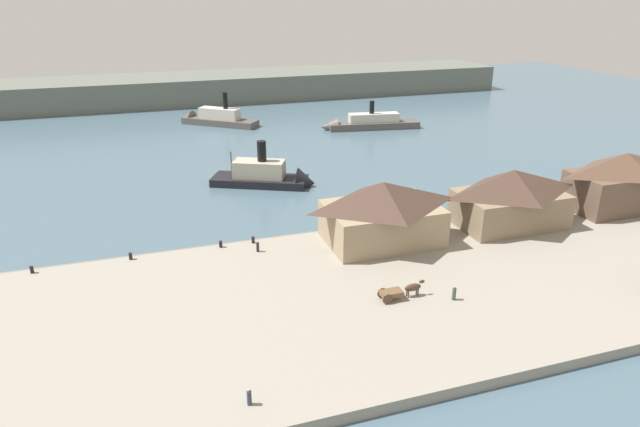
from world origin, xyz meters
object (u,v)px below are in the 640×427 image
at_px(pedestrian_by_tram, 249,397).
at_px(mooring_post_center_west, 131,256).
at_px(ferry_outer_harbor, 271,177).
at_px(pedestrian_standing_center, 454,293).
at_px(mooring_post_center_east, 32,270).
at_px(pedestrian_near_east_shed, 258,247).
at_px(ferry_near_quay, 363,123).
at_px(ferry_shed_customs_shed, 382,212).
at_px(mooring_post_east, 221,244).
at_px(ferry_mid_harbor, 213,119).
at_px(ferry_shed_central_terminal, 511,197).
at_px(horse_cart, 400,291).
at_px(ferry_shed_west_terminal, 622,181).
at_px(mooring_post_west, 253,240).

bearing_deg(pedestrian_by_tram, mooring_post_center_west, 105.94).
distance_m(mooring_post_center_west, ferry_outer_harbor, 36.37).
distance_m(pedestrian_standing_center, mooring_post_center_east, 50.75).
relative_size(pedestrian_near_east_shed, ferry_near_quay, 0.06).
height_order(ferry_shed_customs_shed, mooring_post_center_west, ferry_shed_customs_shed).
distance_m(mooring_post_east, ferry_mid_harbor, 80.05).
relative_size(mooring_post_center_west, ferry_near_quay, 0.03).
xyz_separation_m(ferry_shed_customs_shed, mooring_post_east, (-21.41, 4.86, -3.90)).
bearing_deg(ferry_mid_harbor, ferry_shed_customs_shed, -82.50).
relative_size(ferry_shed_central_terminal, mooring_post_east, 17.18).
xyz_separation_m(ferry_shed_central_terminal, horse_cart, (-24.46, -14.35, -3.36)).
xyz_separation_m(ferry_shed_central_terminal, ferry_near_quay, (4.80, 67.74, -4.13)).
bearing_deg(ferry_outer_harbor, mooring_post_center_east, -143.98).
bearing_deg(mooring_post_center_west, ferry_near_quay, 47.13).
distance_m(ferry_shed_west_terminal, ferry_mid_harbor, 99.15).
bearing_deg(ferry_shed_customs_shed, mooring_post_east, 167.21).
bearing_deg(horse_cart, mooring_post_west, 122.56).
xyz_separation_m(horse_cart, ferry_outer_harbor, (-3.67, 46.15, -0.55)).
xyz_separation_m(pedestrian_by_tram, mooring_post_east, (2.56, 31.68, -0.29)).
bearing_deg(ferry_shed_customs_shed, ferry_near_quay, 69.68).
distance_m(ferry_shed_customs_shed, ferry_shed_west_terminal, 40.71).
height_order(ferry_shed_central_terminal, ferry_near_quay, ferry_shed_central_terminal).
height_order(pedestrian_by_tram, pedestrian_standing_center, pedestrian_standing_center).
relative_size(horse_cart, mooring_post_east, 6.06).
height_order(ferry_shed_west_terminal, ferry_outer_harbor, ferry_shed_west_terminal).
relative_size(ferry_shed_central_terminal, mooring_post_center_east, 17.18).
distance_m(ferry_shed_central_terminal, mooring_post_center_west, 53.51).
height_order(ferry_shed_central_terminal, pedestrian_near_east_shed, ferry_shed_central_terminal).
relative_size(ferry_shed_west_terminal, mooring_post_center_west, 18.28).
distance_m(mooring_post_west, ferry_outer_harbor, 27.88).
bearing_deg(ferry_shed_west_terminal, mooring_post_east, 175.35).
distance_m(pedestrian_by_tram, ferry_mid_harbor, 111.80).
height_order(ferry_shed_central_terminal, ferry_shed_west_terminal, ferry_shed_west_terminal).
xyz_separation_m(ferry_shed_west_terminal, horse_cart, (-45.08, -14.68, -3.64)).
height_order(horse_cart, mooring_post_east, horse_cart).
xyz_separation_m(pedestrian_near_east_shed, ferry_near_quay, (41.84, 65.23, -0.54)).
relative_size(mooring_post_center_east, ferry_near_quay, 0.03).
height_order(ferry_shed_west_terminal, mooring_post_east, ferry_shed_west_terminal).
distance_m(pedestrian_standing_center, mooring_post_center_west, 40.68).
bearing_deg(ferry_near_quay, horse_cart, -109.62).
relative_size(ferry_shed_central_terminal, pedestrian_standing_center, 8.89).
xyz_separation_m(ferry_shed_west_terminal, ferry_near_quay, (-15.82, 67.41, -4.41)).
bearing_deg(ferry_near_quay, ferry_shed_customs_shed, -110.32).
height_order(mooring_post_west, ferry_mid_harbor, ferry_mid_harbor).
distance_m(ferry_shed_central_terminal, pedestrian_by_tram, 51.43).
distance_m(ferry_shed_customs_shed, ferry_outer_harbor, 32.54).
relative_size(horse_cart, mooring_post_center_west, 6.06).
xyz_separation_m(pedestrian_by_tram, mooring_post_west, (7.00, 31.68, -0.29)).
bearing_deg(pedestrian_by_tram, pedestrian_standing_center, 21.11).
bearing_deg(pedestrian_near_east_shed, ferry_shed_central_terminal, -3.88).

